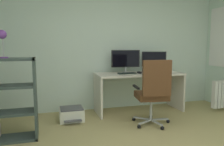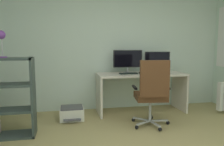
% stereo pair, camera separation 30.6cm
% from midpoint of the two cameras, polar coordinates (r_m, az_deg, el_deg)
% --- Properties ---
extents(wall_back, '(4.79, 0.10, 2.60)m').
position_cam_midpoint_polar(wall_back, '(4.58, 0.91, 7.15)').
color(wall_back, silver).
rests_on(wall_back, ground).
extents(desk, '(1.67, 0.65, 0.75)m').
position_cam_midpoint_polar(desk, '(4.40, 9.32, -2.51)').
color(desk, silver).
rests_on(desk, ground).
extents(monitor_main, '(0.57, 0.18, 0.44)m').
position_cam_midpoint_polar(monitor_main, '(4.37, 6.01, 3.40)').
color(monitor_main, '#B2B5B7').
rests_on(monitor_main, desk).
extents(monitor_secondary, '(0.48, 0.18, 0.41)m').
position_cam_midpoint_polar(monitor_secondary, '(4.59, 13.23, 3.16)').
color(monitor_secondary, '#B2B5B7').
rests_on(monitor_secondary, desk).
extents(keyboard, '(0.35, 0.15, 0.02)m').
position_cam_midpoint_polar(keyboard, '(4.23, 6.28, -0.12)').
color(keyboard, black).
rests_on(keyboard, desk).
extents(computer_mouse, '(0.06, 0.10, 0.03)m').
position_cam_midpoint_polar(computer_mouse, '(4.29, 9.39, 0.03)').
color(computer_mouse, black).
rests_on(computer_mouse, desk).
extents(office_chair, '(0.62, 0.62, 1.07)m').
position_cam_midpoint_polar(office_chair, '(3.59, 12.49, -4.52)').
color(office_chair, '#B7BABC').
rests_on(office_chair, ground).
extents(desk_lamp, '(0.12, 0.12, 0.37)m').
position_cam_midpoint_polar(desk_lamp, '(3.34, -23.87, 8.22)').
color(desk_lamp, '#733B98').
rests_on(desk_lamp, bookshelf).
extents(printer, '(0.41, 0.44, 0.23)m').
position_cam_midpoint_polar(printer, '(4.02, -7.96, -10.04)').
color(printer, white).
rests_on(printer, ground).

